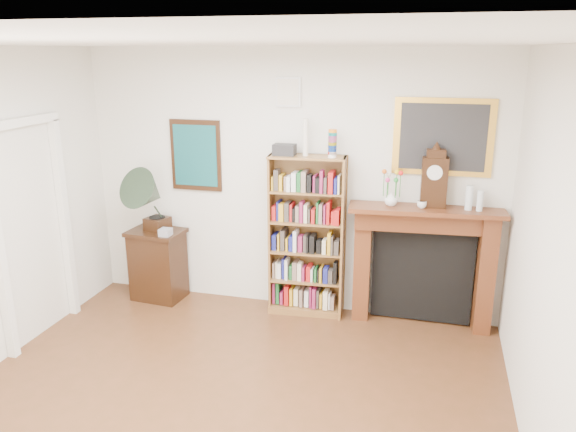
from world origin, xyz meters
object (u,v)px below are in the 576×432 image
object	(u,v)px
fireplace	(423,255)
cd_stack	(165,232)
mantel_clock	(434,180)
bottle_left	(469,198)
bottle_right	(480,201)
side_cabinet	(158,264)
teacup	(422,205)
gramophone	(150,196)
bookshelf	(306,228)
flower_vase	(391,199)

from	to	relation	value
fireplace	cd_stack	xyz separation A→B (m)	(-2.74, -0.26, 0.10)
mantel_clock	bottle_left	world-z (taller)	mantel_clock
bottle_right	side_cabinet	bearing A→B (deg)	-178.70
fireplace	teacup	distance (m)	0.56
fireplace	mantel_clock	xyz separation A→B (m)	(0.05, -0.02, 0.79)
side_cabinet	fireplace	size ratio (longest dim) A/B	0.53
teacup	fireplace	bearing A→B (deg)	63.45
gramophone	cd_stack	size ratio (longest dim) A/B	6.32
bookshelf	fireplace	size ratio (longest dim) A/B	1.30
bottle_left	bottle_right	xyz separation A→B (m)	(0.10, -0.01, -0.02)
gramophone	teacup	size ratio (longest dim) A/B	8.13
side_cabinet	cd_stack	distance (m)	0.51
gramophone	bottle_left	size ratio (longest dim) A/B	3.16
fireplace	teacup	bearing A→B (deg)	-121.34
flower_vase	bottle_right	xyz separation A→B (m)	(0.84, 0.02, 0.03)
bookshelf	teacup	bearing A→B (deg)	-6.67
gramophone	teacup	xyz separation A→B (m)	(2.87, 0.13, 0.07)
gramophone	cd_stack	bearing A→B (deg)	0.10
side_cabinet	bottle_left	bearing A→B (deg)	6.31
teacup	bottle_right	size ratio (longest dim) A/B	0.47
mantel_clock	bookshelf	bearing A→B (deg)	177.47
cd_stack	mantel_clock	size ratio (longest dim) A/B	0.21
teacup	bottle_left	world-z (taller)	bottle_left
fireplace	gramophone	bearing A→B (deg)	179.49
teacup	bookshelf	bearing A→B (deg)	178.05
side_cabinet	flower_vase	size ratio (longest dim) A/B	5.89
mantel_clock	teacup	size ratio (longest dim) A/B	6.14
bookshelf	fireplace	distance (m)	1.23
gramophone	mantel_clock	xyz separation A→B (m)	(2.97, 0.20, 0.31)
bookshelf	bottle_right	distance (m)	1.75
mantel_clock	flower_vase	distance (m)	0.45
cd_stack	teacup	xyz separation A→B (m)	(2.69, 0.17, 0.46)
gramophone	bottle_right	bearing A→B (deg)	16.82
bookshelf	bottle_left	size ratio (longest dim) A/B	8.30
side_cabinet	fireplace	xyz separation A→B (m)	(2.93, 0.13, 0.35)
cd_stack	mantel_clock	world-z (taller)	mantel_clock
cd_stack	bottle_right	xyz separation A→B (m)	(3.23, 0.21, 0.52)
gramophone	bottle_left	xyz separation A→B (m)	(3.31, 0.18, 0.15)
bookshelf	bottle_left	xyz separation A→B (m)	(1.60, 0.02, 0.43)
side_cabinet	mantel_clock	bearing A→B (deg)	6.84
flower_vase	bottle_right	world-z (taller)	bottle_right
mantel_clock	teacup	distance (m)	0.27
bottle_left	flower_vase	bearing A→B (deg)	-177.18
bottle_left	gramophone	bearing A→B (deg)	-176.85
flower_vase	teacup	bearing A→B (deg)	-3.78
mantel_clock	bottle_right	bearing A→B (deg)	-8.20
bookshelf	bottle_left	distance (m)	1.66
side_cabinet	bottle_right	distance (m)	3.56
side_cabinet	mantel_clock	size ratio (longest dim) A/B	1.42
bottle_left	bookshelf	bearing A→B (deg)	-179.41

